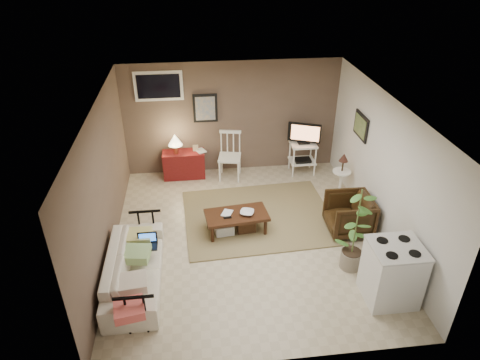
{
  "coord_description": "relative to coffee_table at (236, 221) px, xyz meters",
  "views": [
    {
      "loc": [
        -0.81,
        -5.86,
        4.59
      ],
      "look_at": [
        -0.08,
        0.35,
        0.94
      ],
      "focal_mm": 32.0,
      "sensor_mm": 36.0,
      "label": 1
    }
  ],
  "objects": [
    {
      "name": "art_right",
      "position": [
        2.4,
        0.89,
        1.29
      ],
      "size": [
        0.03,
        0.6,
        0.45
      ],
      "primitive_type": "cube",
      "color": "black"
    },
    {
      "name": "potted_plant",
      "position": [
        1.68,
        -1.11,
        0.55
      ],
      "size": [
        0.36,
        0.36,
        1.45
      ],
      "color": "gray",
      "rests_on": "floor"
    },
    {
      "name": "spindle_chair",
      "position": [
        0.08,
        1.96,
        0.25
      ],
      "size": [
        0.53,
        0.53,
        1.01
      ],
      "color": "white",
      "rests_on": "floor"
    },
    {
      "name": "floor",
      "position": [
        0.17,
        -0.16,
        -0.23
      ],
      "size": [
        5.0,
        5.0,
        0.0
      ],
      "primitive_type": "plane",
      "color": "#C1B293",
      "rests_on": "ground"
    },
    {
      "name": "red_console",
      "position": [
        -0.9,
        2.09,
        0.12
      ],
      "size": [
        0.87,
        0.39,
        1.01
      ],
      "color": "maroon",
      "rests_on": "floor"
    },
    {
      "name": "sofa",
      "position": [
        -1.63,
        -1.08,
        0.15
      ],
      "size": [
        0.57,
        1.95,
        0.76
      ],
      "primitive_type": "imported",
      "rotation": [
        0.0,
        0.0,
        1.57
      ],
      "color": "silver",
      "rests_on": "floor"
    },
    {
      "name": "window",
      "position": [
        -1.28,
        2.31,
        1.72
      ],
      "size": [
        0.96,
        0.03,
        0.6
      ],
      "primitive_type": "cube",
      "color": "white"
    },
    {
      "name": "rug",
      "position": [
        0.46,
        0.4,
        -0.21
      ],
      "size": [
        2.8,
        2.29,
        0.03
      ],
      "primitive_type": "cube",
      "rotation": [
        0.0,
        0.0,
        0.05
      ],
      "color": "#8F7D53",
      "rests_on": "floor"
    },
    {
      "name": "sofa_pillows",
      "position": [
        -1.58,
        -1.3,
        0.24
      ],
      "size": [
        0.37,
        1.85,
        0.13
      ],
      "primitive_type": null,
      "color": "beige",
      "rests_on": "sofa"
    },
    {
      "name": "armchair",
      "position": [
        1.95,
        -0.18,
        0.15
      ],
      "size": [
        0.7,
        0.74,
        0.75
      ],
      "primitive_type": "imported",
      "rotation": [
        0.0,
        0.0,
        -1.59
      ],
      "color": "black",
      "rests_on": "floor"
    },
    {
      "name": "book_console",
      "position": [
        -0.6,
        2.05,
        0.48
      ],
      "size": [
        0.18,
        0.09,
        0.24
      ],
      "primitive_type": "imported",
      "rotation": [
        0.0,
        0.0,
        0.41
      ],
      "color": "#391E0F",
      "rests_on": "red_console"
    },
    {
      "name": "laptop",
      "position": [
        -1.44,
        -0.74,
        0.27
      ],
      "size": [
        0.3,
        0.22,
        0.2
      ],
      "color": "black",
      "rests_on": "sofa"
    },
    {
      "name": "book_table",
      "position": [
        -0.23,
        0.06,
        0.27
      ],
      "size": [
        0.16,
        0.08,
        0.22
      ],
      "primitive_type": "imported",
      "rotation": [
        0.0,
        0.0,
        -0.42
      ],
      "color": "#391E0F",
      "rests_on": "coffee_table"
    },
    {
      "name": "coffee_table",
      "position": [
        0.0,
        0.0,
        0.0
      ],
      "size": [
        1.13,
        0.67,
        0.41
      ],
      "color": "#391E0F",
      "rests_on": "floor"
    },
    {
      "name": "bowl",
      "position": [
        0.19,
        -0.03,
        0.28
      ],
      "size": [
        0.24,
        0.13,
        0.24
      ],
      "primitive_type": "imported",
      "rotation": [
        0.0,
        0.0,
        -0.32
      ],
      "color": "#391E0F",
      "rests_on": "coffee_table"
    },
    {
      "name": "stove",
      "position": [
        2.0,
        -1.8,
        0.24
      ],
      "size": [
        0.71,
        0.66,
        0.93
      ],
      "color": "silver",
      "rests_on": "floor"
    },
    {
      "name": "art_back",
      "position": [
        -0.38,
        2.31,
        1.22
      ],
      "size": [
        0.5,
        0.03,
        0.6
      ],
      "primitive_type": "cube",
      "color": "black"
    },
    {
      "name": "sofa_end_rails",
      "position": [
        -1.52,
        -1.08,
        0.1
      ],
      "size": [
        0.52,
        1.94,
        0.65
      ],
      "primitive_type": null,
      "color": "black",
      "rests_on": "floor"
    },
    {
      "name": "side_table",
      "position": [
        2.17,
        0.94,
        0.36
      ],
      "size": [
        0.35,
        0.35,
        0.95
      ],
      "color": "white",
      "rests_on": "floor"
    },
    {
      "name": "tv_stand",
      "position": [
        1.66,
        1.98,
        0.38
      ],
      "size": [
        0.66,
        0.44,
        1.15
      ],
      "color": "white",
      "rests_on": "floor"
    }
  ]
}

